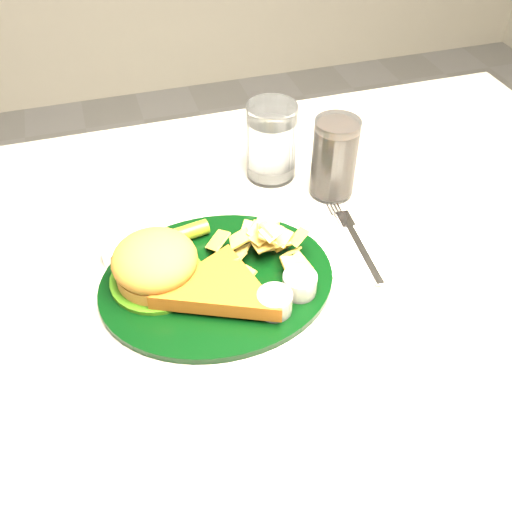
{
  "coord_description": "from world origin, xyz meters",
  "views": [
    {
      "loc": [
        -0.19,
        -0.53,
        1.28
      ],
      "look_at": [
        -0.04,
        -0.04,
        0.8
      ],
      "focal_mm": 40.0,
      "sensor_mm": 36.0,
      "label": 1
    }
  ],
  "objects_px": {
    "water_glass": "(271,142)",
    "fork_napkin": "(362,250)",
    "table": "(268,408)",
    "dinner_plate": "(216,264)",
    "cola_glass": "(334,158)"
  },
  "relations": [
    {
      "from": "water_glass",
      "to": "fork_napkin",
      "type": "bearing_deg",
      "value": -74.08
    },
    {
      "from": "table",
      "to": "dinner_plate",
      "type": "bearing_deg",
      "value": -163.21
    },
    {
      "from": "dinner_plate",
      "to": "cola_glass",
      "type": "relative_size",
      "value": 2.47
    },
    {
      "from": "dinner_plate",
      "to": "cola_glass",
      "type": "xyz_separation_m",
      "value": [
        0.22,
        0.14,
        0.03
      ]
    },
    {
      "from": "water_glass",
      "to": "cola_glass",
      "type": "height_order",
      "value": "cola_glass"
    },
    {
      "from": "table",
      "to": "cola_glass",
      "type": "bearing_deg",
      "value": 40.67
    },
    {
      "from": "table",
      "to": "dinner_plate",
      "type": "height_order",
      "value": "dinner_plate"
    },
    {
      "from": "table",
      "to": "fork_napkin",
      "type": "relative_size",
      "value": 7.97
    },
    {
      "from": "table",
      "to": "fork_napkin",
      "type": "height_order",
      "value": "fork_napkin"
    },
    {
      "from": "table",
      "to": "water_glass",
      "type": "height_order",
      "value": "water_glass"
    },
    {
      "from": "fork_napkin",
      "to": "water_glass",
      "type": "bearing_deg",
      "value": 109.99
    },
    {
      "from": "table",
      "to": "dinner_plate",
      "type": "relative_size",
      "value": 3.97
    },
    {
      "from": "cola_glass",
      "to": "fork_napkin",
      "type": "distance_m",
      "value": 0.15
    },
    {
      "from": "dinner_plate",
      "to": "water_glass",
      "type": "height_order",
      "value": "water_glass"
    },
    {
      "from": "fork_napkin",
      "to": "cola_glass",
      "type": "bearing_deg",
      "value": 88.54
    }
  ]
}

